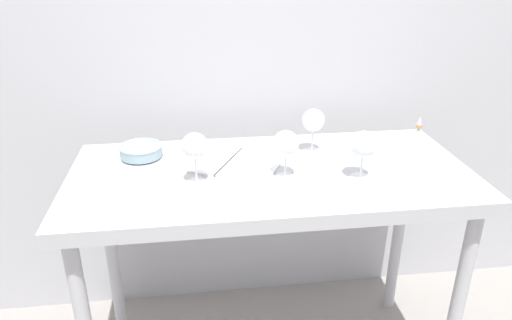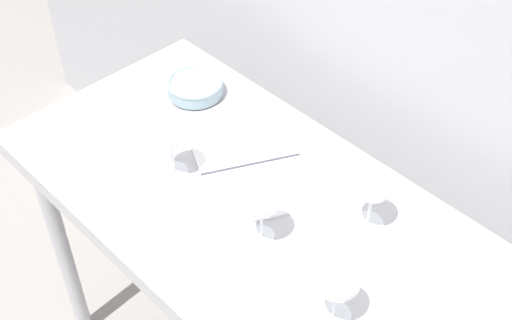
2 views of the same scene
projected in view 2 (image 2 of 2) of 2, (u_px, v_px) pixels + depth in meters
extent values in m
cube|color=#B6B6BB|center=(269.00, 218.00, 1.62)|extent=(1.40, 0.64, 0.04)
cube|color=#B6B6BB|center=(160.00, 300.00, 1.46)|extent=(1.40, 0.01, 0.05)
cylinder|color=#B6B6BB|center=(62.00, 248.00, 2.14)|extent=(0.05, 0.05, 0.86)
cylinder|color=#B6B6BB|center=(191.00, 167.00, 2.40)|extent=(0.05, 0.05, 0.86)
cylinder|color=white|center=(333.00, 315.00, 1.40)|extent=(0.07, 0.07, 0.00)
cylinder|color=white|center=(335.00, 303.00, 1.37)|extent=(0.01, 0.01, 0.08)
sphere|color=white|center=(338.00, 279.00, 1.32)|extent=(0.09, 0.09, 0.09)
cylinder|color=maroon|center=(337.00, 284.00, 1.33)|extent=(0.06, 0.06, 0.03)
cylinder|color=white|center=(367.00, 223.00, 1.58)|extent=(0.07, 0.07, 0.00)
cylinder|color=white|center=(370.00, 209.00, 1.55)|extent=(0.01, 0.01, 0.09)
sphere|color=white|center=(374.00, 184.00, 1.50)|extent=(0.08, 0.08, 0.08)
cylinder|color=maroon|center=(373.00, 189.00, 1.51)|extent=(0.06, 0.06, 0.02)
cylinder|color=white|center=(174.00, 171.00, 1.71)|extent=(0.07, 0.07, 0.00)
cylinder|color=white|center=(173.00, 157.00, 1.67)|extent=(0.01, 0.01, 0.09)
sphere|color=white|center=(170.00, 131.00, 1.62)|extent=(0.08, 0.08, 0.08)
cylinder|color=maroon|center=(170.00, 135.00, 1.63)|extent=(0.06, 0.06, 0.03)
cylinder|color=white|center=(261.00, 236.00, 1.56)|extent=(0.06, 0.06, 0.00)
cylinder|color=white|center=(262.00, 223.00, 1.53)|extent=(0.01, 0.01, 0.08)
sphere|color=white|center=(262.00, 199.00, 1.47)|extent=(0.09, 0.09, 0.09)
cylinder|color=maroon|center=(262.00, 204.00, 1.48)|extent=(0.06, 0.06, 0.02)
cube|color=white|center=(241.00, 142.00, 1.78)|extent=(0.28, 0.31, 0.01)
cube|color=white|center=(262.00, 191.00, 1.66)|extent=(0.28, 0.31, 0.01)
cube|color=#3F3F47|center=(251.00, 166.00, 1.72)|extent=(0.12, 0.23, 0.01)
cube|color=white|center=(437.00, 283.00, 1.46)|extent=(0.25, 0.26, 0.00)
cylinder|color=#4C4C4C|center=(196.00, 94.00, 1.93)|extent=(0.13, 0.13, 0.01)
cylinder|color=#8CA8B2|center=(195.00, 87.00, 1.92)|extent=(0.15, 0.15, 0.04)
torus|color=#8CA8B2|center=(195.00, 82.00, 1.90)|extent=(0.16, 0.16, 0.01)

